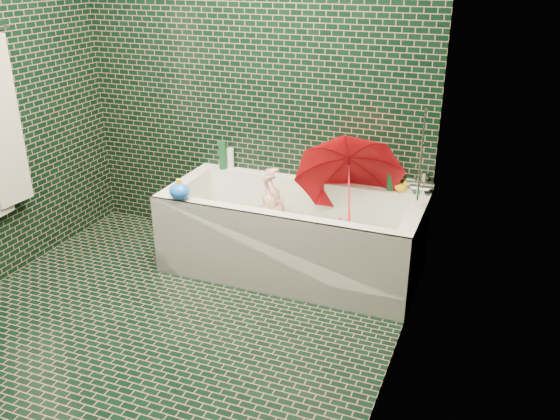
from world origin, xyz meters
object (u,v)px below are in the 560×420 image
at_px(umbrella, 349,188).
at_px(bath_toy, 179,191).
at_px(rubber_duck, 402,187).
at_px(bathtub, 291,242).
at_px(child, 279,228).

distance_m(umbrella, bath_toy, 1.09).
xyz_separation_m(umbrella, rubber_duck, (0.30, 0.24, -0.03)).
bearing_deg(bathtub, rubber_duck, 26.12).
relative_size(rubber_duck, bath_toy, 0.82).
relative_size(umbrella, bath_toy, 4.57).
height_order(umbrella, rubber_duck, umbrella).
height_order(child, rubber_duck, rubber_duck).
relative_size(bathtub, umbrella, 2.49).
distance_m(bathtub, umbrella, 0.56).
bearing_deg(child, bath_toy, -70.15).
height_order(bathtub, bath_toy, bath_toy).
bearing_deg(bath_toy, rubber_duck, 32.56).
height_order(bathtub, child, bathtub).
height_order(bathtub, rubber_duck, rubber_duck).
xyz_separation_m(child, umbrella, (0.45, 0.09, 0.32)).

